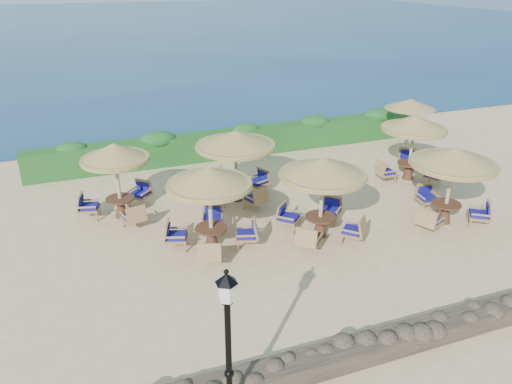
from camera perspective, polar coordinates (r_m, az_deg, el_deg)
name	(u,v)px	position (r m, az deg, el deg)	size (l,w,h in m)	color
ground	(304,223)	(16.85, 5.50, -3.58)	(120.00, 120.00, 0.00)	#D7B888
sea	(106,25)	(83.96, -16.78, 17.78)	(160.00, 160.00, 0.00)	navy
hedge	(236,143)	(22.77, -2.35, 5.65)	(18.00, 0.90, 1.20)	#17481A
stone_wall	(423,333)	(12.39, 18.51, -15.04)	(15.00, 0.65, 0.44)	brown
lamp_post	(229,358)	(9.23, -3.14, -18.43)	(0.44, 0.44, 3.31)	black
extra_parasol	(410,104)	(24.22, 17.24, 9.59)	(2.30, 2.30, 2.41)	tan
cafe_set_0	(210,196)	(14.62, -5.30, -0.43)	(2.88, 2.88, 2.65)	tan
cafe_set_1	(322,184)	(15.35, 7.60, 0.89)	(2.72, 2.72, 2.65)	tan
cafe_set_2	(452,169)	(17.25, 21.52, 2.42)	(2.82, 2.83, 2.65)	tan
cafe_set_3	(116,169)	(17.13, -15.66, 2.54)	(2.68, 2.68, 2.65)	tan
cafe_set_4	(236,153)	(17.76, -2.32, 4.50)	(2.88, 2.88, 2.65)	tan
cafe_set_5	(413,135)	(20.63, 17.52, 6.22)	(2.69, 2.77, 2.65)	tan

